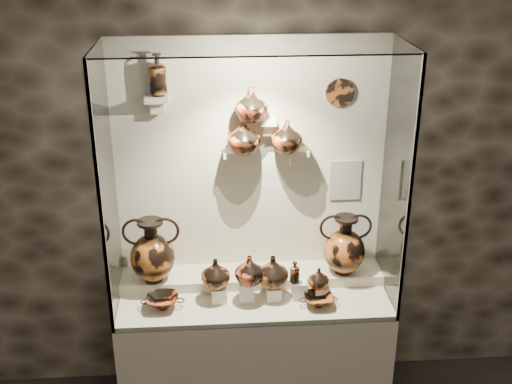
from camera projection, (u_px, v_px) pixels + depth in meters
wall_back at (250, 163)px, 4.03m from camera, size 5.00×0.02×3.20m
plinth at (254, 351)px, 4.21m from camera, size 1.70×0.60×0.80m
front_tier at (254, 297)px, 4.05m from camera, size 1.68×0.58×0.03m
rear_tier at (252, 278)px, 4.19m from camera, size 1.70×0.25×0.10m
back_panel at (250, 163)px, 4.02m from camera, size 1.70×0.03×1.60m
glass_front at (258, 204)px, 3.46m from camera, size 1.70×0.01×1.60m
glass_left at (107, 187)px, 3.68m from camera, size 0.01×0.60×1.60m
glass_right at (396, 179)px, 3.79m from camera, size 0.01×0.60×1.60m
glass_top at (254, 45)px, 3.42m from camera, size 1.70×0.60×0.01m
frame_post_left at (101, 208)px, 3.41m from camera, size 0.02×0.02×1.60m
frame_post_right at (410, 199)px, 3.52m from camera, size 0.02×0.02×1.60m
pedestal_a at (219, 294)px, 3.96m from camera, size 0.09×0.09×0.10m
pedestal_b at (247, 291)px, 3.97m from camera, size 0.09×0.09×0.13m
pedestal_c at (274, 293)px, 3.99m from camera, size 0.09×0.09×0.09m
pedestal_d at (299, 290)px, 3.99m from camera, size 0.09×0.09×0.12m
pedestal_e at (321, 292)px, 4.01m from camera, size 0.09×0.09×0.08m
bracket_ul at (157, 99)px, 3.74m from camera, size 0.14×0.12×0.04m
bracket_ca at (235, 153)px, 3.91m from camera, size 0.14×0.12×0.04m
bracket_cb at (268, 121)px, 3.84m from camera, size 0.10×0.12×0.04m
bracket_cc at (297, 151)px, 3.93m from camera, size 0.14×0.12×0.04m
amphora_left at (152, 250)px, 4.00m from camera, size 0.40×0.40×0.42m
amphora_right at (345, 245)px, 4.09m from camera, size 0.34×0.34×0.40m
jug_a at (216, 273)px, 3.92m from camera, size 0.24×0.24×0.19m
jug_b at (249, 270)px, 3.89m from camera, size 0.24×0.24×0.19m
jug_c at (273, 271)px, 3.94m from camera, size 0.21×0.21×0.20m
jug_e at (319, 278)px, 3.95m from camera, size 0.17×0.17×0.14m
lekythos_small at (295, 271)px, 3.92m from camera, size 0.08×0.08×0.16m
kylix_left at (163, 301)px, 3.89m from camera, size 0.26×0.22×0.10m
kylix_right at (318, 299)px, 3.92m from camera, size 0.27×0.24×0.09m
lekythos_tall at (158, 73)px, 3.67m from camera, size 0.14×0.14×0.27m
ovoid_vase_a at (244, 136)px, 3.82m from camera, size 0.21×0.21×0.21m
ovoid_vase_b at (251, 104)px, 3.74m from camera, size 0.22×0.22×0.20m
ovoid_vase_c at (287, 136)px, 3.84m from camera, size 0.20×0.20×0.20m
wall_plate at (340, 93)px, 3.85m from camera, size 0.18×0.02×0.18m
info_placard at (345, 180)px, 4.09m from camera, size 0.20×0.01×0.27m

